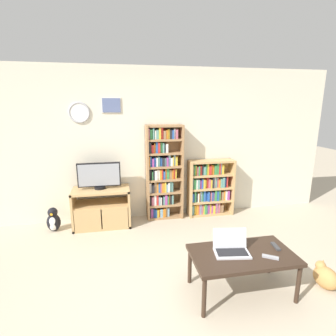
# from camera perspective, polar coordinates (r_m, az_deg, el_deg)

# --- Properties ---
(ground_plane) EXTENTS (18.00, 18.00, 0.00)m
(ground_plane) POSITION_cam_1_polar(r_m,az_deg,el_deg) (2.93, 4.47, -28.83)
(ground_plane) COLOR #BCAD93
(wall_back) EXTENTS (6.45, 0.09, 2.60)m
(wall_back) POSITION_cam_1_polar(r_m,az_deg,el_deg) (4.58, -3.23, 5.14)
(wall_back) COLOR beige
(wall_back) RESTS_ON ground_plane
(tv_stand) EXTENTS (0.92, 0.47, 0.64)m
(tv_stand) POSITION_cam_1_polar(r_m,az_deg,el_deg) (4.51, -14.19, -8.35)
(tv_stand) COLOR tan
(tv_stand) RESTS_ON ground_plane
(television) EXTENTS (0.68, 0.18, 0.43)m
(television) POSITION_cam_1_polar(r_m,az_deg,el_deg) (4.39, -14.75, -1.63)
(television) COLOR black
(television) RESTS_ON tv_stand
(bookshelf_tall) EXTENTS (0.63, 0.25, 1.65)m
(bookshelf_tall) POSITION_cam_1_polar(r_m,az_deg,el_deg) (4.55, -1.15, -1.00)
(bookshelf_tall) COLOR #9E754C
(bookshelf_tall) RESTS_ON ground_plane
(bookshelf_short) EXTENTS (0.82, 0.27, 1.02)m
(bookshelf_short) POSITION_cam_1_polar(r_m,az_deg,el_deg) (4.84, 8.92, -4.37)
(bookshelf_short) COLOR tan
(bookshelf_short) RESTS_ON ground_plane
(coffee_table) EXTENTS (1.08, 0.59, 0.47)m
(coffee_table) POSITION_cam_1_polar(r_m,az_deg,el_deg) (3.01, 15.87, -18.19)
(coffee_table) COLOR #332319
(coffee_table) RESTS_ON ground_plane
(laptop) EXTENTS (0.39, 0.30, 0.23)m
(laptop) POSITION_cam_1_polar(r_m,az_deg,el_deg) (2.95, 13.53, -16.31)
(laptop) COLOR silver
(laptop) RESTS_ON coffee_table
(remote_near_laptop) EXTENTS (0.06, 0.16, 0.02)m
(remote_near_laptop) POSITION_cam_1_polar(r_m,az_deg,el_deg) (3.20, 22.38, -15.48)
(remote_near_laptop) COLOR #38383A
(remote_near_laptop) RESTS_ON coffee_table
(remote_far_from_laptop) EXTENTS (0.16, 0.12, 0.02)m
(remote_far_from_laptop) POSITION_cam_1_polar(r_m,az_deg,el_deg) (2.99, 21.39, -17.60)
(remote_far_from_laptop) COLOR #99999E
(remote_far_from_laptop) RESTS_ON coffee_table
(cat) EXTENTS (0.33, 0.52, 0.29)m
(cat) POSITION_cam_1_polar(r_m,az_deg,el_deg) (3.58, 31.02, -19.60)
(cat) COLOR #B78447
(cat) RESTS_ON ground_plane
(penguin_figurine) EXTENTS (0.21, 0.19, 0.39)m
(penguin_figurine) POSITION_cam_1_polar(r_m,az_deg,el_deg) (4.64, -23.68, -10.42)
(penguin_figurine) COLOR black
(penguin_figurine) RESTS_ON ground_plane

